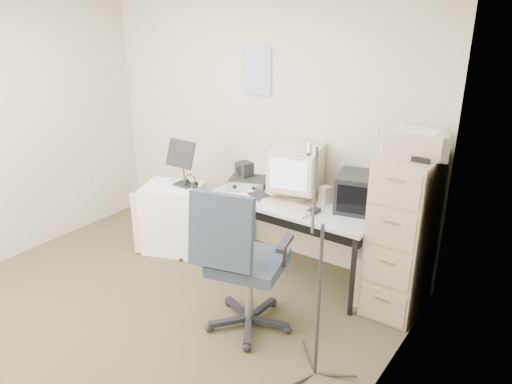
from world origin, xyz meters
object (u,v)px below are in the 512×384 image
Objects in this scene: desk at (295,237)px; office_chair at (249,260)px; side_cart at (174,218)px; filing_cabinet at (403,235)px.

desk is 0.91m from office_chair.
side_cart is (-1.34, 0.60, -0.24)m from office_chair.
office_chair is at bearing -44.81° from side_cart.
filing_cabinet reaches higher than desk.
filing_cabinet is at bearing 32.74° from office_chair.
office_chair reaches higher than desk.
filing_cabinet is at bearing 1.81° from desk.
desk is (-0.95, -0.03, -0.29)m from filing_cabinet.
side_cart is at bearing -172.01° from filing_cabinet.
filing_cabinet reaches higher than office_chair.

